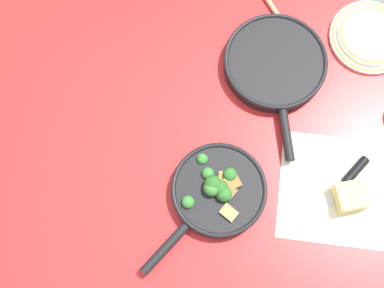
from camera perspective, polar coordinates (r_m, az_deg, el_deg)
name	(u,v)px	position (r m, az deg, el deg)	size (l,w,h in m)	color
ground_plane	(192,199)	(2.16, 0.00, -5.86)	(14.00, 14.00, 0.00)	#51755B
dining_table_red	(192,154)	(1.49, 0.00, -1.07)	(1.33, 0.93, 0.77)	red
skillet_broccoli	(218,191)	(1.36, 2.74, -5.04)	(0.31, 0.34, 0.08)	black
skillet_eggs	(275,64)	(1.48, 8.86, 8.44)	(0.28, 0.42, 0.04)	black
wooden_spoon	(276,13)	(1.57, 8.94, 13.68)	(0.24, 0.36, 0.02)	tan
parchment_sheet	(348,191)	(1.44, 16.33, -4.85)	(0.37, 0.30, 0.00)	beige
grater_knife	(344,184)	(1.43, 15.89, -4.10)	(0.18, 0.21, 0.02)	silver
cheese_block	(351,196)	(1.41, 16.60, -5.36)	(0.09, 0.09, 0.05)	#EACC66
dinner_plate_stack	(370,36)	(1.59, 18.49, 10.86)	(0.23, 0.23, 0.03)	silver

